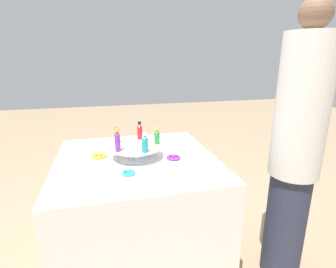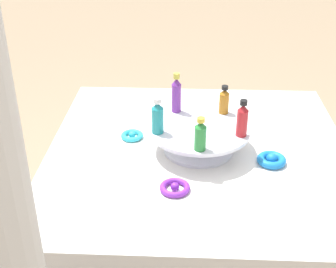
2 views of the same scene
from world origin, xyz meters
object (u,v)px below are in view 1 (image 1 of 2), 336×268
bottle_purple (118,141)px  person_figure (296,151)px  ribbon_bow_teal (128,173)px  bottle_red (140,131)px  bottle_amber (117,136)px  bottle_teal (145,143)px  bottle_green (157,137)px  ribbon_bow_purple (174,158)px  ribbon_bow_gold (99,156)px  ribbon_bow_blue (142,144)px  display_stand (136,150)px

bottle_purple → person_figure: 1.03m
ribbon_bow_teal → bottle_red: bearing=72.0°
bottle_amber → bottle_teal: bearing=-55.4°
person_figure → bottle_green: bearing=-3.7°
bottle_green → ribbon_bow_teal: 0.33m
bottle_amber → ribbon_bow_purple: bottle_amber is taller
ribbon_bow_teal → ribbon_bow_gold: bearing=117.8°
bottle_red → person_figure: person_figure is taller
ribbon_bow_purple → person_figure: size_ratio=0.05×
ribbon_bow_blue → bottle_green: bearing=-74.0°
ribbon_bow_blue → ribbon_bow_gold: size_ratio=0.98×
bottle_green → bottle_teal: bottle_teal is taller
bottle_teal → ribbon_bow_teal: size_ratio=1.53×
bottle_red → bottle_amber: size_ratio=1.21×
bottle_teal → ribbon_bow_purple: 0.24m
bottle_purple → ribbon_bow_blue: (0.18, 0.31, -0.14)m
bottle_amber → ribbon_bow_teal: size_ratio=1.29×
bottle_purple → bottle_green: bearing=16.6°
bottle_purple → bottle_amber: bearing=88.6°
display_stand → person_figure: 0.95m
bottle_amber → ribbon_bow_blue: 0.26m
bottle_red → ribbon_bow_teal: size_ratio=1.56×
ribbon_bow_purple → bottle_teal: bearing=-162.2°
bottle_red → ribbon_bow_purple: bearing=-47.6°
bottle_purple → ribbon_bow_gold: (-0.12, 0.15, -0.14)m
bottle_green → bottle_red: bottle_red is taller
bottle_purple → bottle_teal: 0.16m
bottle_red → bottle_purple: (-0.16, -0.21, 0.01)m
person_figure → ribbon_bow_gold: bearing=1.3°
display_stand → ribbon_bow_teal: size_ratio=4.28×
bottle_red → ribbon_bow_purple: (0.18, -0.20, -0.13)m
bottle_teal → ribbon_bow_gold: size_ratio=1.26×
bottle_amber → ribbon_bow_gold: bottle_amber is taller
ribbon_bow_teal → ribbon_bow_blue: (0.14, 0.46, 0.00)m
ribbon_bow_gold → ribbon_bow_blue: bearing=27.8°
ribbon_bow_purple → ribbon_bow_blue: size_ratio=0.97×
ribbon_bow_teal → ribbon_bow_gold: ribbon_bow_gold is taller
ribbon_bow_purple → person_figure: (0.64, -0.31, 0.10)m
bottle_teal → display_stand: bearing=106.6°
display_stand → ribbon_bow_teal: (-0.07, -0.23, -0.04)m
ribbon_bow_teal → bottle_purple: bearing=105.7°
bottle_green → bottle_purple: bottle_purple is taller
bottle_green → bottle_purple: (-0.25, -0.07, 0.02)m
display_stand → person_figure: (0.86, -0.38, 0.05)m
ribbon_bow_teal → ribbon_bow_blue: ribbon_bow_blue is taller
bottle_green → ribbon_bow_blue: bearing=106.0°
ribbon_bow_purple → ribbon_bow_teal: bearing=-152.2°
bottle_red → ribbon_bow_gold: size_ratio=1.29×
ribbon_bow_blue → bottle_amber: bearing=-141.1°
bottle_green → ribbon_bow_teal: bearing=-132.7°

